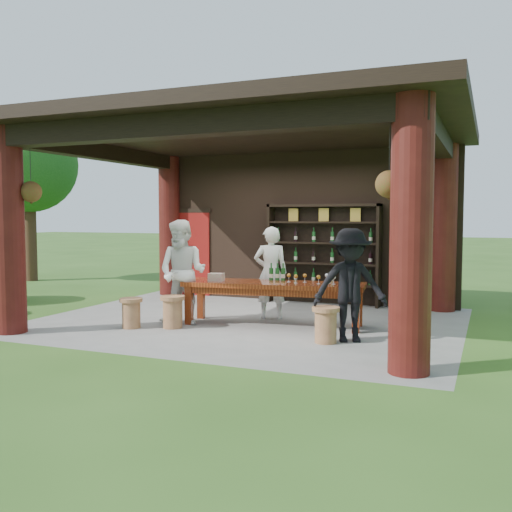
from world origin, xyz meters
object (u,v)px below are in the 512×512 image
at_px(stool_near_right, 326,324).
at_px(guest_woman, 183,272).
at_px(wine_shelf, 323,254).
at_px(stool_far_left, 131,312).
at_px(napkin_basket, 216,277).
at_px(guest_man, 350,285).
at_px(stool_near_left, 173,311).
at_px(tasting_table, 273,289).
at_px(host, 271,273).

distance_m(stool_near_right, guest_woman, 2.81).
bearing_deg(wine_shelf, stool_near_right, -73.44).
height_order(stool_far_left, napkin_basket, napkin_basket).
bearing_deg(guest_man, stool_near_right, -164.83).
bearing_deg(stool_near_right, stool_near_left, 177.56).
xyz_separation_m(wine_shelf, stool_near_left, (-1.62, -3.52, -0.79)).
xyz_separation_m(tasting_table, stool_near_left, (-1.48, -0.88, -0.34)).
relative_size(wine_shelf, napkin_basket, 9.39).
bearing_deg(guest_woman, tasting_table, 17.21).
bearing_deg(guest_man, napkin_basket, 145.72).
bearing_deg(stool_near_right, tasting_table, 140.55).
bearing_deg(stool_far_left, host, 43.76).
distance_m(host, napkin_basket, 1.10).
xyz_separation_m(wine_shelf, stool_far_left, (-2.26, -3.79, -0.81)).
distance_m(tasting_table, stool_near_right, 1.61).
xyz_separation_m(host, guest_man, (1.80, -1.37, 0.01)).
bearing_deg(napkin_basket, guest_man, -11.61).
height_order(stool_near_right, guest_man, guest_man).
xyz_separation_m(tasting_table, stool_far_left, (-2.13, -1.16, -0.36)).
bearing_deg(guest_woman, wine_shelf, 60.38).
bearing_deg(napkin_basket, stool_far_left, -141.78).
height_order(stool_near_right, host, host).
relative_size(guest_woman, guest_man, 1.07).
bearing_deg(stool_near_right, napkin_basket, 161.07).
relative_size(wine_shelf, guest_man, 1.43).
bearing_deg(napkin_basket, tasting_table, 14.30).
relative_size(stool_far_left, guest_man, 0.30).
bearing_deg(stool_near_left, stool_far_left, -157.14).
height_order(guest_woman, guest_man, guest_woman).
relative_size(tasting_table, stool_near_right, 5.92).
height_order(guest_woman, napkin_basket, guest_woman).
xyz_separation_m(stool_far_left, host, (1.84, 1.77, 0.58)).
relative_size(wine_shelf, host, 1.44).
relative_size(stool_far_left, host, 0.30).
distance_m(tasting_table, napkin_basket, 1.02).
xyz_separation_m(stool_near_left, guest_man, (3.00, 0.12, 0.57)).
distance_m(stool_near_right, napkin_basket, 2.38).
relative_size(wine_shelf, stool_near_right, 4.51).
distance_m(stool_near_left, guest_man, 3.06).
xyz_separation_m(stool_near_left, stool_near_right, (2.70, -0.11, -0.00)).
bearing_deg(guest_man, stool_near_left, 159.68).
distance_m(tasting_table, host, 0.71).
bearing_deg(wine_shelf, guest_woman, -117.04).
xyz_separation_m(wine_shelf, guest_man, (1.39, -3.40, -0.23)).
relative_size(tasting_table, host, 1.89).
bearing_deg(guest_woman, host, 41.03).
relative_size(tasting_table, guest_man, 1.88).
xyz_separation_m(stool_far_left, guest_man, (3.65, 0.40, 0.58)).
height_order(stool_far_left, guest_woman, guest_woman).
height_order(stool_near_left, host, host).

